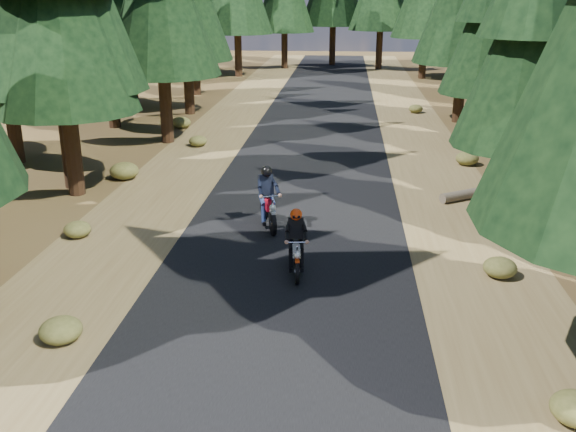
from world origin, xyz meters
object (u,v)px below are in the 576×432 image
at_px(log_near, 501,188).
at_px(rider_lead, 296,253).
at_px(log_far, 546,216).
at_px(rider_follow, 268,208).

relative_size(log_near, rider_lead, 2.79).
distance_m(log_far, rider_follow, 7.96).
bearing_deg(log_far, log_near, 116.96).
distance_m(log_near, log_far, 2.69).
height_order(log_near, log_far, log_near).
height_order(rider_lead, rider_follow, rider_follow).
bearing_deg(rider_follow, log_near, -169.37).
bearing_deg(rider_lead, log_far, -154.27).
relative_size(log_near, log_far, 1.26).
relative_size(rider_lead, rider_follow, 0.88).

